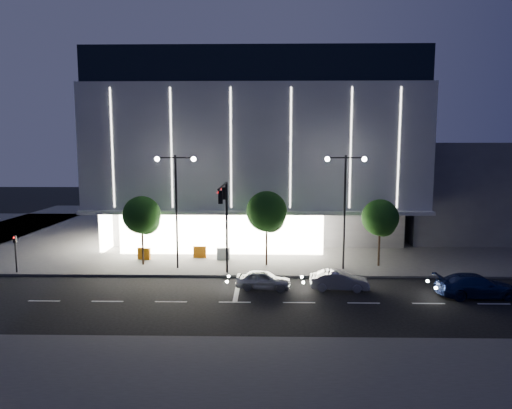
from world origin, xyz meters
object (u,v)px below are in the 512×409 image
at_px(barrier_d, 223,254).
at_px(tree_right, 380,220).
at_px(traffic_mast, 225,211).
at_px(street_lamp_west, 176,195).
at_px(barrier_c, 200,252).
at_px(tree_mid, 267,214).
at_px(street_lamp_east, 345,195).
at_px(car_lead, 264,280).
at_px(tree_left, 142,217).
at_px(car_second, 339,281).
at_px(barrier_a, 144,254).
at_px(car_third, 476,286).
at_px(ped_signal_far, 15,250).

bearing_deg(barrier_d, tree_right, -11.09).
distance_m(traffic_mast, tree_right, 12.63).
xyz_separation_m(traffic_mast, street_lamp_west, (-4.00, 2.66, 0.93)).
height_order(barrier_c, barrier_d, same).
xyz_separation_m(traffic_mast, tree_mid, (3.03, 3.68, -0.69)).
xyz_separation_m(street_lamp_east, car_lead, (-6.22, -4.79, -5.32)).
xyz_separation_m(tree_left, car_second, (14.87, -5.90, -3.39)).
bearing_deg(barrier_a, street_lamp_east, 4.22).
bearing_deg(barrier_d, car_third, -30.77).
height_order(car_lead, car_second, car_second).
height_order(car_second, barrier_d, car_second).
relative_size(street_lamp_west, street_lamp_east, 1.00).
relative_size(traffic_mast, car_second, 1.80).
bearing_deg(car_lead, ped_signal_far, 86.97).
bearing_deg(street_lamp_west, car_third, -16.71).
bearing_deg(tree_mid, traffic_mast, -129.42).
distance_m(street_lamp_west, car_second, 13.91).
height_order(street_lamp_east, barrier_d, street_lamp_east).
bearing_deg(ped_signal_far, tree_right, 5.14).
height_order(ped_signal_far, tree_mid, tree_mid).
xyz_separation_m(tree_left, car_third, (23.44, -7.17, -3.29)).
distance_m(traffic_mast, ped_signal_far, 16.35).
bearing_deg(barrier_c, traffic_mast, -62.92).
distance_m(street_lamp_west, tree_right, 16.19).
relative_size(car_second, barrier_c, 3.56).
xyz_separation_m(car_second, barrier_a, (-15.24, 7.49, 0.00)).
bearing_deg(car_lead, street_lamp_west, 61.67).
distance_m(ped_signal_far, tree_left, 9.61).
bearing_deg(ped_signal_far, street_lamp_east, 3.44).
bearing_deg(street_lamp_west, street_lamp_east, 0.00).
bearing_deg(tree_mid, car_second, -50.49).
relative_size(ped_signal_far, barrier_a, 2.73).
height_order(street_lamp_west, car_lead, street_lamp_west).
bearing_deg(street_lamp_west, ped_signal_far, -172.87).
bearing_deg(car_third, traffic_mast, 75.19).
height_order(ped_signal_far, car_lead, ped_signal_far).
bearing_deg(tree_mid, street_lamp_east, -9.69).
height_order(street_lamp_west, car_second, street_lamp_west).
distance_m(street_lamp_west, street_lamp_east, 13.00).
bearing_deg(street_lamp_east, street_lamp_west, 180.00).
bearing_deg(car_third, street_lamp_east, 47.69).
height_order(ped_signal_far, barrier_d, ped_signal_far).
distance_m(street_lamp_west, ped_signal_far, 12.76).
distance_m(tree_mid, barrier_c, 7.21).
distance_m(tree_right, car_second, 7.90).
distance_m(traffic_mast, barrier_a, 10.05).
bearing_deg(tree_right, ped_signal_far, -174.86).
relative_size(street_lamp_west, barrier_c, 8.18).
xyz_separation_m(traffic_mast, car_third, (16.47, -3.48, -4.29)).
relative_size(tree_right, car_third, 1.08).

